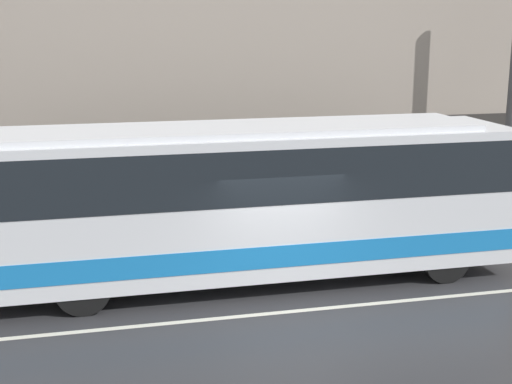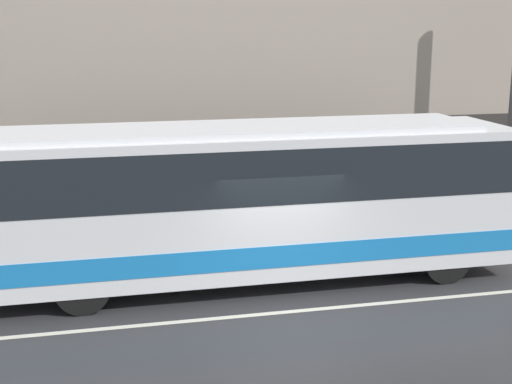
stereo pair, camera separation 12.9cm
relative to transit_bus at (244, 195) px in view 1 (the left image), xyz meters
The scene contains 5 objects.
ground_plane 2.73m from the transit_bus, 75.65° to the right, with size 60.00×60.00×0.00m, color #2D2D30.
sidewalk 3.79m from the transit_bus, 81.48° to the left, with size 60.00×2.43×0.13m.
lane_stripe 2.73m from the transit_bus, 75.65° to the right, with size 54.00×0.14×0.01m.
transit_bus is the anchor object (origin of this frame).
pedestrian_waiting 3.41m from the transit_bus, 100.76° to the left, with size 0.36×0.36×1.51m.
Camera 1 is at (-3.61, -12.22, 5.38)m, focal length 50.00 mm.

